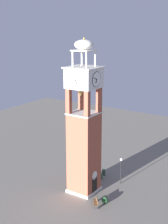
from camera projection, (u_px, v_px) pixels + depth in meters
The scene contains 7 objects.
ground at pixel (84, 190), 42.69m from camera, with size 80.00×80.00×0.00m, color gray.
clock_tower at pixel (84, 133), 40.66m from camera, with size 3.79×3.79×19.40m.
park_bench at pixel (96, 202), 38.90m from camera, with size 1.51×1.36×0.95m.
lamp_post at pixel (121, 166), 43.87m from camera, with size 0.36×0.36×3.66m.
trash_bin at pixel (104, 172), 46.92m from camera, with size 0.52×0.52×0.80m, color #38513D.
shrub_near_entry at pixel (105, 200), 39.56m from camera, with size 0.82×0.82×0.80m, color #28562D.
shrub_left_of_tower at pixel (100, 176), 45.80m from camera, with size 0.70×0.70×0.71m, color #28562D.
Camera 1 is at (-32.07, -21.48, 20.88)m, focal length 52.77 mm.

